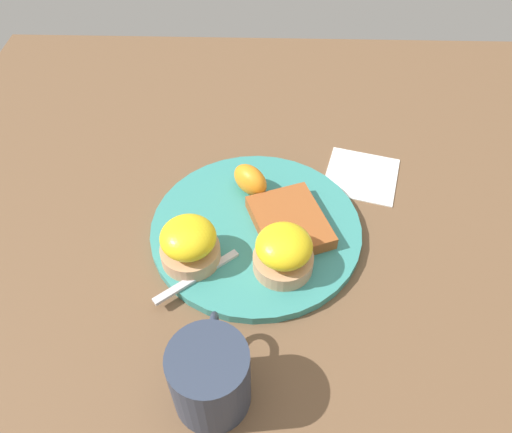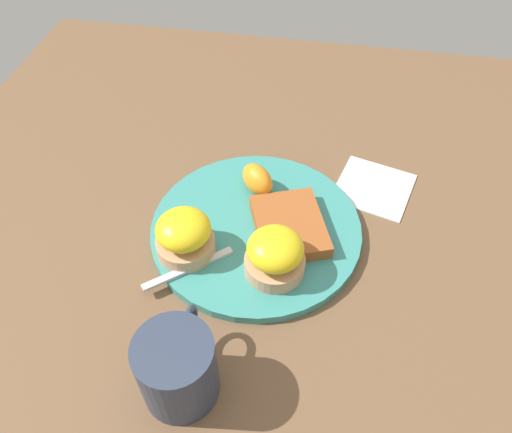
{
  "view_description": "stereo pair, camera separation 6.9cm",
  "coord_description": "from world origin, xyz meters",
  "px_view_note": "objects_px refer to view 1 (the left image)",
  "views": [
    {
      "loc": [
        -0.46,
        -0.01,
        0.55
      ],
      "look_at": [
        0.0,
        0.0,
        0.03
      ],
      "focal_mm": 35.0,
      "sensor_mm": 36.0,
      "label": 1
    },
    {
      "loc": [
        -0.45,
        -0.08,
        0.55
      ],
      "look_at": [
        0.0,
        0.0,
        0.03
      ],
      "focal_mm": 35.0,
      "sensor_mm": 36.0,
      "label": 2
    }
  ],
  "objects_px": {
    "sandwich_benedict_left": "(189,244)",
    "orange_wedge": "(250,180)",
    "sandwich_benedict_right": "(284,252)",
    "hashbrown_patty": "(290,220)",
    "fork": "(242,249)",
    "cup": "(210,377)"
  },
  "relations": [
    {
      "from": "hashbrown_patty",
      "to": "cup",
      "type": "distance_m",
      "value": 0.26
    },
    {
      "from": "sandwich_benedict_left",
      "to": "orange_wedge",
      "type": "relative_size",
      "value": 1.32
    },
    {
      "from": "sandwich_benedict_right",
      "to": "sandwich_benedict_left",
      "type": "bearing_deg",
      "value": 85.08
    },
    {
      "from": "sandwich_benedict_right",
      "to": "hashbrown_patty",
      "type": "relative_size",
      "value": 0.68
    },
    {
      "from": "fork",
      "to": "cup",
      "type": "relative_size",
      "value": 1.69
    },
    {
      "from": "hashbrown_patty",
      "to": "orange_wedge",
      "type": "bearing_deg",
      "value": 40.94
    },
    {
      "from": "sandwich_benedict_left",
      "to": "cup",
      "type": "relative_size",
      "value": 0.68
    },
    {
      "from": "fork",
      "to": "cup",
      "type": "xyz_separation_m",
      "value": [
        -0.2,
        0.02,
        0.03
      ]
    },
    {
      "from": "cup",
      "to": "sandwich_benedict_left",
      "type": "bearing_deg",
      "value": 13.65
    },
    {
      "from": "orange_wedge",
      "to": "sandwich_benedict_right",
      "type": "bearing_deg",
      "value": -161.24
    },
    {
      "from": "sandwich_benedict_left",
      "to": "sandwich_benedict_right",
      "type": "relative_size",
      "value": 1.0
    },
    {
      "from": "orange_wedge",
      "to": "fork",
      "type": "relative_size",
      "value": 0.3
    },
    {
      "from": "sandwich_benedict_right",
      "to": "hashbrown_patty",
      "type": "distance_m",
      "value": 0.08
    },
    {
      "from": "orange_wedge",
      "to": "fork",
      "type": "xyz_separation_m",
      "value": [
        -0.11,
        0.01,
        -0.02
      ]
    },
    {
      "from": "sandwich_benedict_left",
      "to": "orange_wedge",
      "type": "height_order",
      "value": "sandwich_benedict_left"
    },
    {
      "from": "sandwich_benedict_right",
      "to": "hashbrown_patty",
      "type": "xyz_separation_m",
      "value": [
        0.07,
        -0.01,
        -0.02
      ]
    },
    {
      "from": "fork",
      "to": "sandwich_benedict_left",
      "type": "bearing_deg",
      "value": 102.99
    },
    {
      "from": "sandwich_benedict_left",
      "to": "hashbrown_patty",
      "type": "distance_m",
      "value": 0.15
    },
    {
      "from": "hashbrown_patty",
      "to": "fork",
      "type": "height_order",
      "value": "hashbrown_patty"
    },
    {
      "from": "sandwich_benedict_right",
      "to": "fork",
      "type": "distance_m",
      "value": 0.07
    },
    {
      "from": "orange_wedge",
      "to": "cup",
      "type": "bearing_deg",
      "value": 174.31
    },
    {
      "from": "sandwich_benedict_left",
      "to": "cup",
      "type": "height_order",
      "value": "cup"
    }
  ]
}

